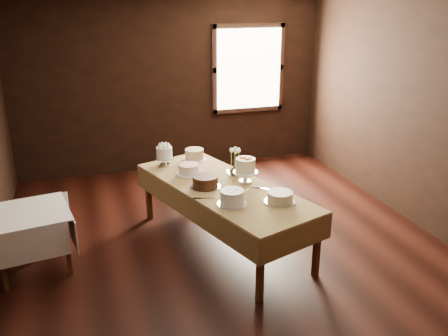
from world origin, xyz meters
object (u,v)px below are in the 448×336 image
cake_meringue (164,157)px  cake_lattice (189,170)px  cake_chocolate (205,182)px  cake_server_c (204,178)px  side_table (29,219)px  cake_server_d (228,172)px  display_table (223,190)px  flower_vase (235,170)px  cake_flowers (245,171)px  cake_speckled (194,155)px  cake_cream (280,197)px  cake_server_a (244,191)px  cake_swirl (232,198)px  cake_server_b (267,189)px  cake_server_e (209,198)px

cake_meringue → cake_lattice: (0.22, -0.40, -0.06)m
cake_chocolate → cake_server_c: bearing=78.5°
side_table → cake_server_d: (2.28, 0.30, 0.16)m
display_table → flower_vase: 0.38m
cake_meringue → cake_flowers: 1.14m
flower_vase → display_table: bearing=-130.2°
cake_meringue → display_table: bearing=-60.2°
cake_meringue → cake_server_d: bearing=-34.5°
cake_server_d → cake_speckled: bearing=39.8°
side_table → cake_cream: cake_cream is taller
display_table → cake_server_a: 0.29m
side_table → cake_lattice: cake_lattice is taller
cake_cream → cake_lattice: bearing=123.0°
cake_swirl → cake_server_c: cake_swirl is taller
cake_cream → cake_flowers: bearing=103.0°
cake_cream → cake_server_a: bearing=124.2°
cake_server_b → cake_server_e: bearing=-136.7°
cake_speckled → cake_lattice: 0.53m
cake_meringue → cake_flowers: size_ratio=0.93×
cake_flowers → cake_swirl: size_ratio=0.92×
display_table → cake_server_b: cake_server_b is taller
side_table → cake_flowers: size_ratio=3.10×
cake_server_d → cake_flowers: bearing=-153.7°
side_table → cake_server_b: bearing=-7.8°
cake_meringue → cake_server_c: (0.35, -0.60, -0.11)m
cake_cream → flower_vase: 0.91m
cake_chocolate → cake_cream: cake_chocolate is taller
cake_chocolate → cake_flowers: bearing=1.9°
cake_lattice → cake_server_c: 0.24m
cake_server_e → cake_server_d: bearing=75.5°
cake_server_a → cake_chocolate: bearing=117.5°
cake_speckled → cake_lattice: bearing=-111.5°
side_table → cake_server_b: 2.55m
cake_flowers → cake_server_d: 0.40m
cake_speckled → cake_cream: 1.66m
cake_speckled → cake_server_d: bearing=-63.6°
cake_flowers → cake_server_b: (0.16, -0.28, -0.12)m
display_table → cake_speckled: cake_speckled is taller
cake_meringue → flower_vase: 0.95m
cake_server_e → cake_cream: bearing=-6.7°
cake_speckled → cake_server_c: bearing=-95.2°
cake_server_d → side_table: bearing=110.8°
cake_server_b → flower_vase: bearing=149.2°
cake_flowers → cake_server_e: size_ratio=1.23×
cake_lattice → cake_server_d: bearing=-9.0°
cake_chocolate → cake_flowers: size_ratio=1.35×
side_table → flower_vase: flower_vase is taller
side_table → cake_meringue: size_ratio=3.32×
cake_lattice → cake_server_c: size_ratio=1.27×
cake_meringue → cake_server_a: 1.30m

